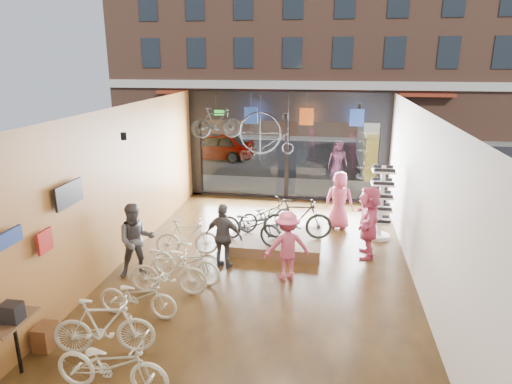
% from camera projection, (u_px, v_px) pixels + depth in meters
% --- Properties ---
extents(ground_plane, '(7.00, 12.00, 0.04)m').
position_uv_depth(ground_plane, '(262.00, 271.00, 10.91)').
color(ground_plane, black).
rests_on(ground_plane, ground).
extents(ceiling, '(7.00, 12.00, 0.04)m').
position_uv_depth(ceiling, '(262.00, 109.00, 9.83)').
color(ceiling, black).
rests_on(ceiling, ground).
extents(wall_left, '(0.04, 12.00, 3.80)m').
position_uv_depth(wall_left, '(117.00, 188.00, 10.91)').
color(wall_left, olive).
rests_on(wall_left, ground).
extents(wall_right, '(0.04, 12.00, 3.80)m').
position_uv_depth(wall_right, '(423.00, 202.00, 9.83)').
color(wall_right, beige).
rests_on(wall_right, ground).
extents(wall_back, '(7.00, 0.04, 3.80)m').
position_uv_depth(wall_back, '(175.00, 361.00, 4.67)').
color(wall_back, beige).
rests_on(wall_back, ground).
extents(storefront, '(7.00, 0.26, 3.80)m').
position_uv_depth(storefront, '(287.00, 146.00, 16.05)').
color(storefront, black).
rests_on(storefront, ground).
extents(exit_sign, '(0.35, 0.06, 0.18)m').
position_uv_depth(exit_sign, '(219.00, 113.00, 15.98)').
color(exit_sign, '#198C26').
rests_on(exit_sign, storefront).
extents(street_road, '(30.00, 18.00, 0.02)m').
position_uv_depth(street_road, '(302.00, 151.00, 25.11)').
color(street_road, black).
rests_on(street_road, ground).
extents(sidewalk_near, '(30.00, 2.40, 0.12)m').
position_uv_depth(sidewalk_near, '(289.00, 187.00, 17.71)').
color(sidewalk_near, slate).
rests_on(sidewalk_near, ground).
extents(sidewalk_far, '(30.00, 2.00, 0.12)m').
position_uv_depth(sidewalk_far, '(306.00, 137.00, 28.88)').
color(sidewalk_far, slate).
rests_on(sidewalk_far, ground).
extents(opposite_building, '(26.00, 5.00, 14.00)m').
position_uv_depth(opposite_building, '(312.00, 24.00, 29.29)').
color(opposite_building, brown).
rests_on(opposite_building, ground).
extents(street_car, '(3.98, 1.60, 1.36)m').
position_uv_depth(street_car, '(215.00, 146.00, 22.72)').
color(street_car, gray).
rests_on(street_car, street_road).
extents(box_truck, '(2.27, 6.81, 2.68)m').
position_uv_depth(box_truck, '(387.00, 141.00, 20.33)').
color(box_truck, silver).
rests_on(box_truck, street_road).
extents(floor_bike_0, '(1.85, 0.72, 0.96)m').
position_uv_depth(floor_bike_0, '(112.00, 364.00, 6.82)').
color(floor_bike_0, beige).
rests_on(floor_bike_0, ground_plane).
extents(floor_bike_1, '(1.79, 0.83, 1.04)m').
position_uv_depth(floor_bike_1, '(104.00, 327.00, 7.71)').
color(floor_bike_1, beige).
rests_on(floor_bike_1, ground_plane).
extents(floor_bike_2, '(1.65, 0.65, 0.85)m').
position_uv_depth(floor_bike_2, '(138.00, 296.00, 8.88)').
color(floor_bike_2, beige).
rests_on(floor_bike_2, ground_plane).
extents(floor_bike_3, '(1.72, 0.56, 1.02)m').
position_uv_depth(floor_bike_3, '(168.00, 272.00, 9.69)').
color(floor_bike_3, beige).
rests_on(floor_bike_3, ground_plane).
extents(floor_bike_4, '(1.87, 1.06, 0.93)m').
position_uv_depth(floor_bike_4, '(186.00, 262.00, 10.30)').
color(floor_bike_4, beige).
rests_on(floor_bike_4, ground_plane).
extents(floor_bike_5, '(1.67, 0.80, 0.97)m').
position_uv_depth(floor_bike_5, '(187.00, 237.00, 11.65)').
color(floor_bike_5, beige).
rests_on(floor_bike_5, ground_plane).
extents(display_platform, '(2.40, 1.80, 0.30)m').
position_uv_depth(display_platform, '(276.00, 242.00, 12.23)').
color(display_platform, brown).
rests_on(display_platform, ground_plane).
extents(display_bike_left, '(1.93, 1.23, 0.96)m').
position_uv_depth(display_bike_left, '(251.00, 225.00, 11.67)').
color(display_bike_left, black).
rests_on(display_bike_left, display_platform).
extents(display_bike_mid, '(1.86, 0.72, 1.09)m').
position_uv_depth(display_bike_mid, '(297.00, 219.00, 11.89)').
color(display_bike_mid, black).
rests_on(display_bike_mid, display_platform).
extents(display_bike_right, '(1.67, 1.38, 0.85)m').
position_uv_depth(display_bike_right, '(266.00, 215.00, 12.58)').
color(display_bike_right, black).
rests_on(display_bike_right, display_platform).
extents(customer_1, '(1.06, 0.99, 1.75)m').
position_uv_depth(customer_1, '(136.00, 240.00, 10.44)').
color(customer_1, '#3F3F44').
rests_on(customer_1, ground_plane).
extents(customer_2, '(1.00, 0.56, 1.61)m').
position_uv_depth(customer_2, '(224.00, 236.00, 10.85)').
color(customer_2, '#3F3F44').
rests_on(customer_2, ground_plane).
extents(customer_3, '(1.20, 0.93, 1.64)m').
position_uv_depth(customer_3, '(287.00, 246.00, 10.28)').
color(customer_3, '#CC4C72').
rests_on(customer_3, ground_plane).
extents(customer_4, '(0.95, 0.73, 1.72)m').
position_uv_depth(customer_4, '(339.00, 200.00, 13.43)').
color(customer_4, '#CC4C72').
rests_on(customer_4, ground_plane).
extents(customer_5, '(0.62, 1.74, 1.85)m').
position_uv_depth(customer_5, '(368.00, 222.00, 11.49)').
color(customer_5, '#CC4C72').
rests_on(customer_5, ground_plane).
extents(sunglasses_rack, '(0.72, 0.65, 2.09)m').
position_uv_depth(sunglasses_rack, '(381.00, 203.00, 12.60)').
color(sunglasses_rack, white).
rests_on(sunglasses_rack, ground_plane).
extents(wall_merch, '(0.40, 2.40, 2.60)m').
position_uv_depth(wall_merch, '(35.00, 278.00, 7.75)').
color(wall_merch, navy).
rests_on(wall_merch, wall_left).
extents(penny_farthing, '(1.72, 0.06, 1.37)m').
position_uv_depth(penny_farthing, '(269.00, 135.00, 14.79)').
color(penny_farthing, black).
rests_on(penny_farthing, ceiling).
extents(hung_bike, '(1.64, 0.88, 0.95)m').
position_uv_depth(hung_bike, '(216.00, 123.00, 14.38)').
color(hung_bike, black).
rests_on(hung_bike, ceiling).
extents(jersey_left, '(0.45, 0.03, 0.55)m').
position_uv_depth(jersey_left, '(251.00, 116.00, 15.15)').
color(jersey_left, '#1E3F99').
rests_on(jersey_left, ceiling).
extents(jersey_mid, '(0.45, 0.03, 0.55)m').
position_uv_depth(jersey_mid, '(306.00, 117.00, 14.86)').
color(jersey_mid, '#CC5919').
rests_on(jersey_mid, ceiling).
extents(jersey_right, '(0.45, 0.03, 0.55)m').
position_uv_depth(jersey_right, '(357.00, 118.00, 14.62)').
color(jersey_right, '#1E3F99').
rests_on(jersey_right, ceiling).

